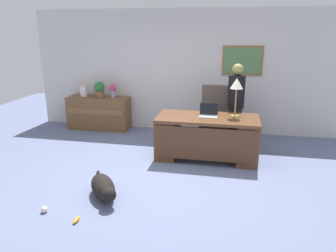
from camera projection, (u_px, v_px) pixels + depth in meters
The scene contains 15 objects.
ground_plane at pixel (159, 176), 5.17m from camera, with size 12.00×12.00×0.00m, color slate.
back_wall at pixel (185, 71), 7.22m from camera, with size 7.00×0.16×2.70m.
desk at pixel (207, 136), 5.76m from camera, with size 1.79×0.85×0.77m.
credenza at pixel (99, 113), 7.55m from camera, with size 1.44×0.50×0.75m.
armchair at pixel (215, 118), 6.59m from camera, with size 0.60×0.59×1.16m.
person_standing at pixel (236, 105), 6.30m from camera, with size 0.32×0.32×1.64m.
dog_lying at pixel (104, 188), 4.44m from camera, with size 0.63×0.72×0.30m.
laptop at pixel (209, 113), 5.72m from camera, with size 0.32×0.22×0.22m.
desk_lamp at pixel (237, 86), 5.54m from camera, with size 0.22×0.22×0.68m.
vase_with_flowers at pixel (113, 89), 7.31m from camera, with size 0.17×0.17×0.32m.
vase_empty at pixel (84, 91), 7.47m from camera, with size 0.16×0.16×0.24m, color silver.
potted_plant at pixel (99, 89), 7.37m from camera, with size 0.24×0.24×0.36m.
dog_toy_ball at pixel (44, 209), 4.11m from camera, with size 0.09×0.09×0.09m, color beige.
dog_toy_bone at pixel (76, 220), 3.92m from camera, with size 0.15×0.05×0.05m, color orange.
dog_toy_plush at pixel (100, 181), 4.91m from camera, with size 0.16×0.05×0.05m, color #E53F33.
Camera 1 is at (1.08, -4.60, 2.25)m, focal length 34.37 mm.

